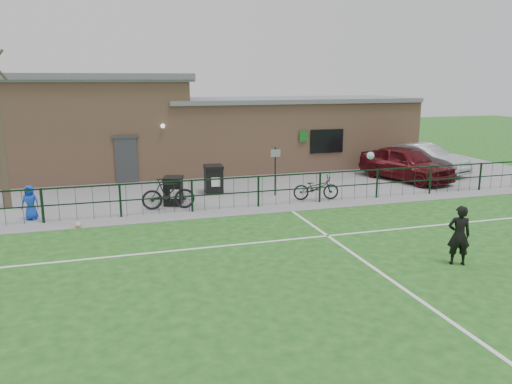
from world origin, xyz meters
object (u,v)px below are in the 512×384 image
object	(u,v)px
car_maroon	(406,163)
car_silver	(424,159)
spectator_child	(30,202)
sign_post	(275,171)
bicycle_d	(168,194)
wheelie_bin_left	(173,192)
wheelie_bin_right	(214,180)
bicycle_e	(316,188)
ball_ground	(78,225)

from	to	relation	value
car_maroon	car_silver	distance (m)	2.32
spectator_child	sign_post	bearing A→B (deg)	20.69
car_maroon	bicycle_d	xyz separation A→B (m)	(-11.42, -2.19, -0.22)
wheelie_bin_left	wheelie_bin_right	world-z (taller)	wheelie_bin_right
sign_post	spectator_child	bearing A→B (deg)	-173.67
sign_post	bicycle_d	size ratio (longest dim) A/B	1.04
sign_post	bicycle_e	xyz separation A→B (m)	(1.32, -1.17, -0.52)
bicycle_d	ball_ground	distance (m)	3.48
car_maroon	spectator_child	bearing A→B (deg)	170.77
bicycle_d	sign_post	bearing A→B (deg)	-72.86
wheelie_bin_left	bicycle_d	bearing A→B (deg)	-96.27
car_silver	bicycle_d	size ratio (longest dim) A/B	2.33
wheelie_bin_left	car_silver	world-z (taller)	car_silver
car_silver	bicycle_d	distance (m)	13.78
wheelie_bin_right	sign_post	size ratio (longest dim) A/B	0.55
bicycle_e	sign_post	bearing A→B (deg)	58.62
wheelie_bin_right	bicycle_d	xyz separation A→B (m)	(-2.15, -2.14, 0.03)
sign_post	car_maroon	distance (m)	7.05
car_maroon	wheelie_bin_right	bearing A→B (deg)	163.14
spectator_child	bicycle_e	bearing A→B (deg)	13.53
sign_post	car_silver	world-z (taller)	sign_post
bicycle_e	wheelie_bin_right	bearing A→B (deg)	67.37
wheelie_bin_right	car_maroon	distance (m)	9.27
wheelie_bin_right	car_silver	xyz separation A→B (m)	(11.17, 1.37, 0.19)
wheelie_bin_right	sign_post	bearing A→B (deg)	-22.45
car_silver	bicycle_e	size ratio (longest dim) A/B	2.47
sign_post	car_silver	distance (m)	9.21
wheelie_bin_left	car_silver	bearing A→B (deg)	29.25
bicycle_d	spectator_child	world-z (taller)	spectator_child
spectator_child	ball_ground	bearing A→B (deg)	-28.59
wheelie_bin_right	car_silver	size ratio (longest dim) A/B	0.24
car_silver	wheelie_bin_right	bearing A→B (deg)	165.26
wheelie_bin_left	sign_post	world-z (taller)	sign_post
bicycle_e	wheelie_bin_left	bearing A→B (deg)	91.53
wheelie_bin_right	sign_post	distance (m)	2.64
bicycle_d	bicycle_e	world-z (taller)	bicycle_d
sign_post	car_maroon	world-z (taller)	sign_post
car_maroon	car_silver	world-z (taller)	car_maroon
car_maroon	ball_ground	xyz separation A→B (m)	(-14.52, -3.69, -0.72)
wheelie_bin_left	sign_post	distance (m)	4.25
car_maroon	ball_ground	world-z (taller)	car_maroon
bicycle_e	spectator_child	world-z (taller)	spectator_child
wheelie_bin_left	bicycle_d	size ratio (longest dim) A/B	0.51
wheelie_bin_left	spectator_child	bearing A→B (deg)	-155.27
bicycle_e	spectator_child	distance (m)	10.46
sign_post	car_silver	xyz separation A→B (m)	(8.84, 2.55, -0.26)
sign_post	spectator_child	size ratio (longest dim) A/B	1.68
ball_ground	bicycle_e	bearing A→B (deg)	8.31
wheelie_bin_left	wheelie_bin_right	bearing A→B (deg)	55.48
bicycle_e	spectator_child	size ratio (longest dim) A/B	1.53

